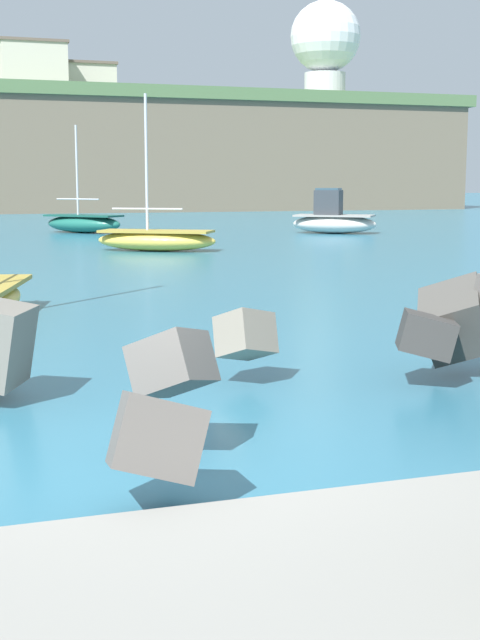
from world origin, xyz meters
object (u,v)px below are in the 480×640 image
(boat_near_centre, at_px, (83,223))
(station_building_east, at_px, (33,70))
(boat_near_right, at_px, (156,239))
(radar_dome, at_px, (325,43))
(boat_mid_left, at_px, (333,219))
(station_building_west, at_px, (87,84))

(boat_near_centre, height_order, station_building_east, station_building_east)
(boat_near_right, xyz_separation_m, radar_dome, (33.28, 58.38, 17.89))
(boat_mid_left, bearing_deg, boat_near_centre, 159.38)
(boat_near_right, distance_m, station_building_west, 72.54)
(radar_dome, bearing_deg, boat_near_centre, -127.97)
(boat_near_centre, height_order, boat_near_right, boat_near_right)
(boat_near_centre, xyz_separation_m, boat_mid_left, (13.39, -5.04, 0.22))
(boat_near_right, height_order, radar_dome, radar_dome)
(radar_dome, bearing_deg, boat_near_right, -119.69)
(boat_near_centre, relative_size, boat_mid_left, 1.19)
(boat_near_centre, distance_m, boat_mid_left, 14.31)
(boat_near_right, xyz_separation_m, station_building_west, (8.29, 70.74, 13.73))
(radar_dome, height_order, station_building_east, radar_dome)
(boat_near_centre, xyz_separation_m, boat_near_right, (0.88, -14.60, -0.07))
(boat_mid_left, relative_size, station_building_east, 0.70)
(boat_near_right, distance_m, radar_dome, 69.54)
(boat_near_right, height_order, station_building_east, station_building_east)
(radar_dome, bearing_deg, boat_mid_left, -113.06)
(boat_near_centre, height_order, radar_dome, radar_dome)
(boat_near_centre, distance_m, boat_near_right, 14.63)
(boat_near_centre, bearing_deg, boat_near_right, -86.53)
(boat_near_centre, relative_size, station_building_east, 0.84)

